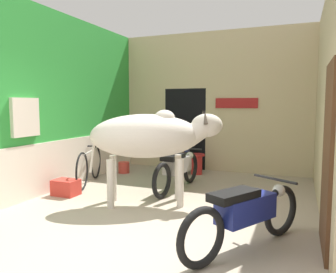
{
  "coord_description": "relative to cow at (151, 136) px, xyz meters",
  "views": [
    {
      "loc": [
        1.96,
        -3.1,
        1.62
      ],
      "look_at": [
        -0.13,
        2.09,
        1.07
      ],
      "focal_mm": 35.0,
      "sensor_mm": 36.0,
      "label": 1
    }
  ],
  "objects": [
    {
      "name": "crate",
      "position": [
        -1.63,
        -0.12,
        -0.97
      ],
      "size": [
        0.44,
        0.32,
        0.28
      ],
      "color": "red",
      "rests_on": "ground_plane"
    },
    {
      "name": "wall_back_with_doorway",
      "position": [
        -0.0,
        3.24,
        0.33
      ],
      "size": [
        4.55,
        0.93,
        3.35
      ],
      "color": "#C6B289",
      "rests_on": "ground_plane"
    },
    {
      "name": "bucket",
      "position": [
        -1.61,
        1.94,
        -0.98
      ],
      "size": [
        0.26,
        0.26,
        0.26
      ],
      "color": "#C63D33",
      "rests_on": "ground_plane"
    },
    {
      "name": "shopkeeper_seated",
      "position": [
        -0.37,
        2.35,
        -0.47
      ],
      "size": [
        0.41,
        0.33,
        1.21
      ],
      "color": "brown",
      "rests_on": "ground_plane"
    },
    {
      "name": "motorcycle_far",
      "position": [
        0.1,
        0.96,
        -0.68
      ],
      "size": [
        0.58,
        1.91,
        0.75
      ],
      "color": "black",
      "rests_on": "ground_plane"
    },
    {
      "name": "plastic_stool",
      "position": [
        0.02,
        2.45,
        -0.85
      ],
      "size": [
        0.38,
        0.38,
        0.47
      ],
      "color": "red",
      "rests_on": "ground_plane"
    },
    {
      "name": "wall_left_shopfront",
      "position": [
        -2.11,
        0.66,
        0.51
      ],
      "size": [
        0.25,
        4.64,
        3.35
      ],
      "color": "green",
      "rests_on": "ground_plane"
    },
    {
      "name": "motorcycle_near",
      "position": [
        1.69,
        -1.17,
        -0.68
      ],
      "size": [
        1.06,
        1.74,
        0.75
      ],
      "color": "black",
      "rests_on": "ground_plane"
    },
    {
      "name": "ground_plane",
      "position": [
        0.25,
        -1.65,
        -1.11
      ],
      "size": [
        30.0,
        30.0,
        0.0
      ],
      "primitive_type": "plane",
      "color": "tan"
    },
    {
      "name": "bicycle",
      "position": [
        -1.73,
        0.74,
        -0.73
      ],
      "size": [
        0.66,
        1.64,
        0.74
      ],
      "color": "black",
      "rests_on": "ground_plane"
    },
    {
      "name": "cow",
      "position": [
        0.0,
        0.0,
        0.0
      ],
      "size": [
        2.16,
        1.43,
        1.54
      ],
      "color": "beige",
      "rests_on": "ground_plane"
    },
    {
      "name": "wall_right_with_door",
      "position": [
        2.61,
        0.62,
        0.55
      ],
      "size": [
        0.22,
        4.64,
        3.35
      ],
      "color": "#C6B289",
      "rests_on": "ground_plane"
    }
  ]
}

